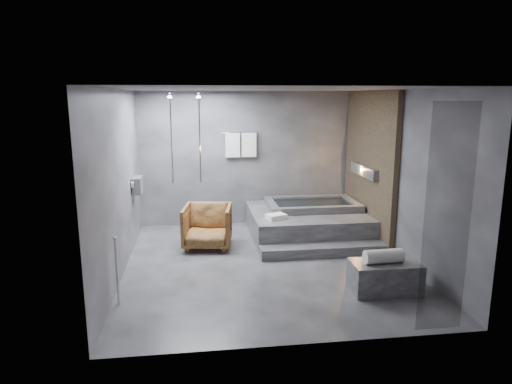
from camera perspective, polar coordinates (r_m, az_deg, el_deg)
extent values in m
plane|color=#2E2E30|center=(7.57, 1.19, -8.95)|extent=(5.00, 5.00, 0.00)
cube|color=#4D4D4F|center=(7.08, 1.29, 12.74)|extent=(4.50, 5.00, 0.04)
cube|color=#38383D|center=(9.64, -1.06, 4.19)|extent=(4.50, 0.04, 2.80)
cube|color=#38383D|center=(4.80, 5.86, -3.85)|extent=(4.50, 0.04, 2.80)
cube|color=#38383D|center=(7.20, -16.74, 1.02)|extent=(0.04, 5.00, 2.80)
cube|color=#38383D|center=(7.86, 17.68, 1.84)|extent=(0.04, 5.00, 2.80)
cube|color=#856E4E|center=(8.97, 13.96, 3.25)|extent=(0.10, 2.40, 2.78)
cube|color=#FF9938|center=(8.95, 13.45, 2.61)|extent=(0.14, 1.20, 0.20)
cube|color=gray|center=(8.61, -14.62, 0.83)|extent=(0.16, 0.42, 0.30)
imported|color=beige|center=(8.52, -14.61, 0.41)|extent=(0.08, 0.08, 0.21)
imported|color=beige|center=(8.72, -14.45, 0.49)|extent=(0.07, 0.07, 0.15)
cylinder|color=silver|center=(9.08, -7.07, 6.79)|extent=(0.04, 0.04, 1.80)
cylinder|color=silver|center=(9.09, -10.56, 6.69)|extent=(0.04, 0.04, 1.80)
cylinder|color=silver|center=(9.51, -1.94, 7.41)|extent=(0.75, 0.02, 0.02)
cube|color=white|center=(9.49, -2.94, 5.88)|extent=(0.30, 0.06, 0.50)
cube|color=white|center=(9.53, -0.89, 5.92)|extent=(0.30, 0.06, 0.50)
cylinder|color=silver|center=(6.30, -16.99, -9.54)|extent=(0.04, 0.04, 0.90)
cube|color=black|center=(5.48, 22.79, -3.31)|extent=(0.55, 0.01, 2.60)
cube|color=#333336|center=(9.05, 6.38, -3.85)|extent=(2.20, 2.00, 0.50)
cube|color=#333336|center=(8.01, 8.40, -7.22)|extent=(2.20, 0.36, 0.18)
cube|color=#333335|center=(6.75, 15.80, -10.16)|extent=(0.96, 0.54, 0.43)
imported|color=#422610|center=(8.30, -6.10, -4.28)|extent=(0.95, 0.97, 0.78)
cylinder|color=white|center=(6.61, 15.66, -7.74)|extent=(0.55, 0.22, 0.20)
cube|color=white|center=(8.32, 2.52, -3.08)|extent=(0.40, 0.35, 0.09)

